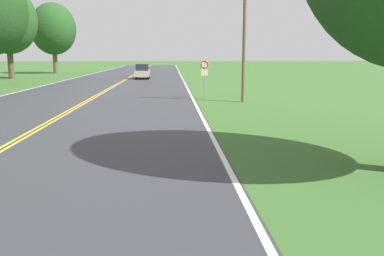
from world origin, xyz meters
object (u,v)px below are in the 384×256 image
(traffic_sign, at_px, (205,70))
(tree_mid_treeline, at_px, (7,21))
(tree_behind_sign, at_px, (53,29))
(car_champagne_suv_mid_near, at_px, (143,71))

(traffic_sign, relative_size, tree_mid_treeline, 0.24)
(tree_behind_sign, height_order, car_champagne_suv_mid_near, tree_behind_sign)
(tree_behind_sign, xyz_separation_m, tree_mid_treeline, (-1.39, -15.12, 0.09))
(traffic_sign, xyz_separation_m, tree_mid_treeline, (-22.48, 24.60, 5.17))
(traffic_sign, bearing_deg, car_champagne_suv_mid_near, 103.84)
(traffic_sign, distance_m, tree_behind_sign, 45.25)
(tree_mid_treeline, bearing_deg, tree_behind_sign, 84.76)
(traffic_sign, distance_m, car_champagne_suv_mid_near, 24.66)
(tree_behind_sign, bearing_deg, tree_mid_treeline, -95.24)
(tree_behind_sign, height_order, tree_mid_treeline, tree_mid_treeline)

